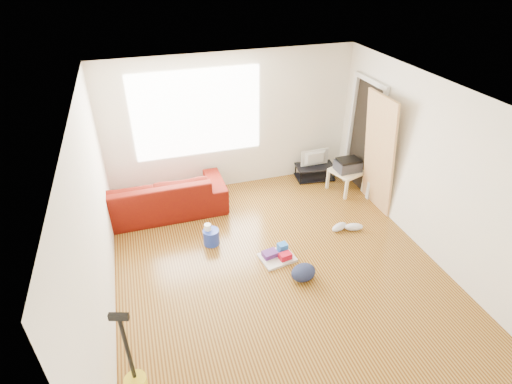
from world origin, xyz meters
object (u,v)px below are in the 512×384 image
object	(u,v)px
tv_stand	(315,172)
backpack	(303,278)
cleaning_tray	(278,255)
sofa	(158,212)
bucket	(212,243)
side_table	(347,173)

from	to	relation	value
tv_stand	backpack	distance (m)	2.84
cleaning_tray	backpack	world-z (taller)	cleaning_tray
sofa	bucket	world-z (taller)	sofa
tv_stand	cleaning_tray	xyz separation A→B (m)	(-1.51, -2.01, -0.09)
tv_stand	backpack	world-z (taller)	tv_stand
tv_stand	bucket	bearing A→B (deg)	-143.51
side_table	cleaning_tray	size ratio (longest dim) A/B	1.20
side_table	bucket	distance (m)	2.89
bucket	cleaning_tray	size ratio (longest dim) A/B	0.46
sofa	cleaning_tray	xyz separation A→B (m)	(1.58, -1.74, 0.05)
cleaning_tray	backpack	size ratio (longest dim) A/B	1.46
tv_stand	side_table	world-z (taller)	side_table
sofa	bucket	xyz separation A→B (m)	(0.72, -1.11, 0.00)
sofa	side_table	distance (m)	3.49
tv_stand	bucket	world-z (taller)	tv_stand
tv_stand	cleaning_tray	world-z (taller)	tv_stand
bucket	side_table	bearing A→B (deg)	16.50
sofa	side_table	xyz separation A→B (m)	(3.46, -0.30, 0.35)
sofa	side_table	size ratio (longest dim) A/B	3.63
tv_stand	backpack	bearing A→B (deg)	-111.40
bucket	backpack	xyz separation A→B (m)	(1.06, -1.13, 0.00)
sofa	tv_stand	bearing A→B (deg)	-175.01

